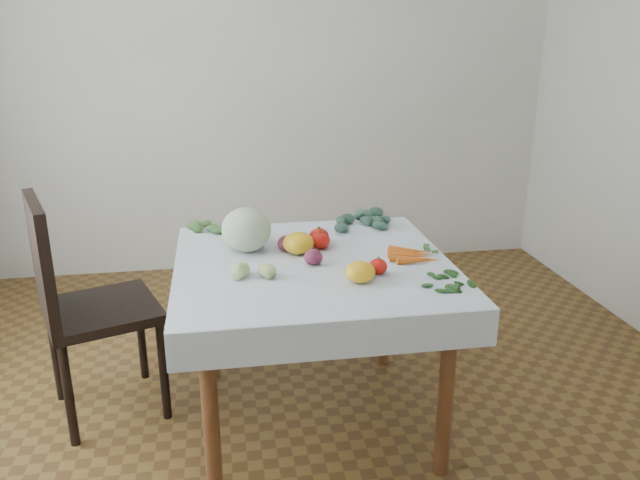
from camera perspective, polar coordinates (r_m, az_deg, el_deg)
The scene contains 19 objects.
ground at distance 2.93m, azimuth -0.59°, elevation -15.95°, with size 4.00×4.00×0.00m, color brown.
back_wall at distance 4.41m, azimuth -4.80°, elevation 14.53°, with size 4.00×0.04×2.70m, color silver.
table at distance 2.61m, azimuth -0.64°, elevation -4.08°, with size 1.00×1.00×0.75m.
tablecloth at distance 2.58m, azimuth -0.65°, elevation -2.05°, with size 1.12×1.12×0.01m, color white.
chair at distance 2.87m, azimuth -21.37°, elevation -4.77°, with size 0.59×0.59×1.02m.
cabbage at distance 2.69m, azimuth -6.75°, elevation 0.94°, with size 0.21×0.21×0.19m, color beige.
tomato_a at distance 2.84m, azimuth -5.82°, elevation 0.58°, with size 0.08×0.08×0.07m, color red.
tomato_b at distance 2.76m, azimuth -0.10°, elevation 0.29°, with size 0.09×0.09×0.08m, color red.
tomato_c at distance 2.72m, azimuth 0.03°, elevation -0.04°, with size 0.09×0.09×0.07m, color red.
tomato_d at distance 2.45m, azimuth 5.34°, elevation -2.43°, with size 0.07×0.07×0.06m, color red.
heirloom_back at distance 2.66m, azimuth -1.98°, elevation -0.27°, with size 0.13×0.13×0.09m, color yellow.
heirloom_front at distance 2.36m, azimuth 3.70°, elevation -2.92°, with size 0.12×0.12×0.08m, color yellow.
onion_a at distance 2.69m, azimuth -3.04°, elevation -0.32°, with size 0.08×0.08×0.07m, color #5C1A3C.
onion_b at distance 2.53m, azimuth -0.61°, elevation -1.57°, with size 0.08×0.08×0.07m, color #5C1A3C.
tomatillo_cluster at distance 2.44m, azimuth -6.17°, elevation -2.69°, with size 0.16×0.13×0.05m.
carrot_bunch at distance 2.63m, azimuth 8.54°, elevation -1.42°, with size 0.19×0.19×0.03m.
kale_bunch at distance 3.07m, azimuth 3.60°, elevation 1.77°, with size 0.26×0.26×0.04m.
basil_bunch at distance 2.41m, azimuth 11.44°, elevation -3.72°, with size 0.21×0.18×0.01m.
dill_bunch at distance 3.00m, azimuth -10.65°, elevation 0.99°, with size 0.26×0.19×0.03m.
Camera 1 is at (-0.37, -2.38, 1.67)m, focal length 35.00 mm.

